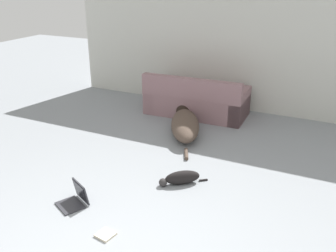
{
  "coord_description": "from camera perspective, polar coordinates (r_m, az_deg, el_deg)",
  "views": [
    {
      "loc": [
        1.53,
        -1.86,
        2.41
      ],
      "look_at": [
        -0.3,
        1.98,
        0.64
      ],
      "focal_mm": 40.0,
      "sensor_mm": 36.0,
      "label": 1
    }
  ],
  "objects": [
    {
      "name": "wall_back",
      "position": [
        6.87,
        12.6,
        12.4
      ],
      "size": [
        7.04,
        0.06,
        2.53
      ],
      "color": "beige",
      "rests_on": "ground_plane"
    },
    {
      "name": "couch",
      "position": [
        6.74,
        4.29,
        3.77
      ],
      "size": [
        1.8,
        0.87,
        0.75
      ],
      "rotation": [
        0.0,
        0.0,
        3.17
      ],
      "color": "gray",
      "rests_on": "ground_plane"
    },
    {
      "name": "dog",
      "position": [
        5.98,
        2.59,
        0.41
      ],
      "size": [
        0.92,
        1.63,
        0.32
      ],
      "rotation": [
        0.0,
        0.0,
        2.0
      ],
      "color": "#4C3D33",
      "rests_on": "ground_plane"
    },
    {
      "name": "cat",
      "position": [
        4.59,
        1.97,
        -7.91
      ],
      "size": [
        0.52,
        0.44,
        0.17
      ],
      "rotation": [
        0.0,
        0.0,
        3.82
      ],
      "color": "black",
      "rests_on": "ground_plane"
    },
    {
      "name": "laptop_open",
      "position": [
        4.36,
        -13.81,
        -10.48
      ],
      "size": [
        0.39,
        0.39,
        0.25
      ],
      "rotation": [
        0.0,
        0.0,
        -0.46
      ],
      "color": "#2D2D33",
      "rests_on": "ground_plane"
    },
    {
      "name": "book_cream",
      "position": [
        3.88,
        -9.5,
        -16.02
      ],
      "size": [
        0.19,
        0.19,
        0.02
      ],
      "rotation": [
        0.0,
        0.0,
        -0.17
      ],
      "color": "beige",
      "rests_on": "ground_plane"
    }
  ]
}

